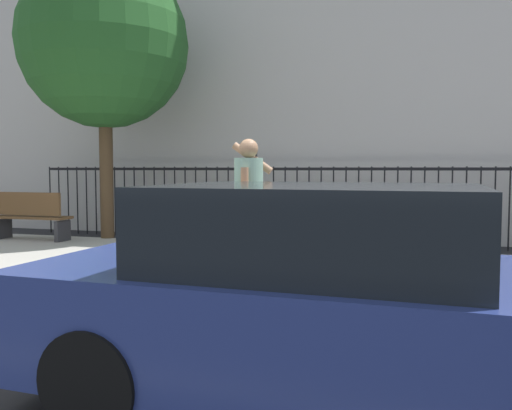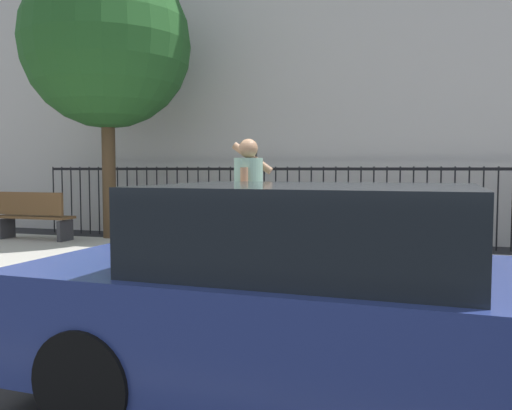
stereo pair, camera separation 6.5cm
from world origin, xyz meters
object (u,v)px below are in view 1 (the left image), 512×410
Objects in this scene: pedestrian_on_phone at (248,201)px; parked_hatchback at (342,301)px; street_bench at (29,215)px; street_tree_near at (104,44)px.

parked_hatchback is at bearing -60.64° from pedestrian_on_phone.
parked_hatchback is at bearing -37.94° from street_bench.
pedestrian_on_phone reaches higher than street_bench.
pedestrian_on_phone is at bearing -26.96° from street_bench.
street_bench is at bearing -147.36° from street_tree_near.
street_tree_near is at bearing 132.42° from parked_hatchback.
street_bench is (-6.84, 5.34, -0.05)m from parked_hatchback.
parked_hatchback is 2.42× the size of pedestrian_on_phone.
street_bench is (-5.38, 2.74, -0.52)m from pedestrian_on_phone.
pedestrian_on_phone is 0.31× the size of street_tree_near.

